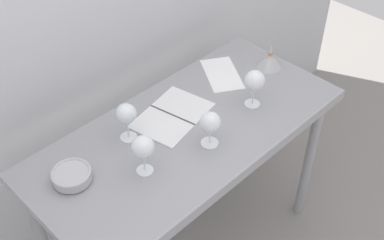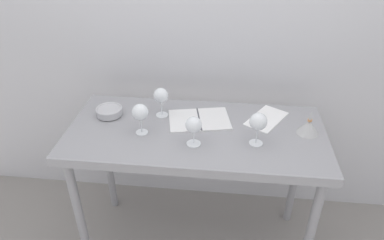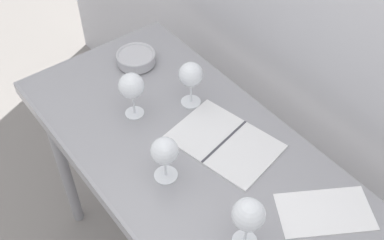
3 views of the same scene
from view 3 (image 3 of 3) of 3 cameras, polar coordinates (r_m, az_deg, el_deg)
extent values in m
cube|color=gray|center=(1.54, 0.90, -4.75)|extent=(1.40, 0.64, 0.04)
cube|color=gray|center=(1.44, -9.51, -10.93)|extent=(1.40, 0.01, 0.05)
cylinder|color=gray|center=(2.18, -15.28, -5.04)|extent=(0.05, 0.05, 0.86)
cylinder|color=gray|center=(2.32, -3.98, 0.90)|extent=(0.05, 0.05, 0.86)
cylinder|color=white|center=(1.47, -3.13, -6.65)|extent=(0.07, 0.07, 0.00)
cylinder|color=white|center=(1.44, -3.19, -5.67)|extent=(0.01, 0.01, 0.08)
sphere|color=white|center=(1.38, -3.31, -3.76)|extent=(0.08, 0.08, 0.08)
cylinder|color=maroon|center=(1.39, -3.29, -4.15)|extent=(0.06, 0.06, 0.02)
cylinder|color=white|center=(1.31, 6.50, -13.21)|extent=(0.01, 0.01, 0.09)
sphere|color=white|center=(1.24, 6.82, -11.21)|extent=(0.09, 0.09, 0.09)
cylinder|color=maroon|center=(1.25, 6.76, -11.60)|extent=(0.06, 0.06, 0.03)
cylinder|color=white|center=(1.66, -6.91, 0.84)|extent=(0.07, 0.07, 0.00)
cylinder|color=white|center=(1.63, -7.04, 1.98)|extent=(0.01, 0.01, 0.09)
sphere|color=white|center=(1.58, -7.30, 4.10)|extent=(0.09, 0.09, 0.09)
cylinder|color=maroon|center=(1.59, -7.25, 3.69)|extent=(0.06, 0.06, 0.02)
cylinder|color=white|center=(1.69, -0.14, 2.20)|extent=(0.07, 0.07, 0.00)
cylinder|color=white|center=(1.66, -0.14, 3.38)|extent=(0.01, 0.01, 0.09)
sphere|color=white|center=(1.60, -0.15, 5.52)|extent=(0.08, 0.08, 0.08)
cylinder|color=maroon|center=(1.61, -0.14, 5.12)|extent=(0.06, 0.06, 0.03)
cube|color=white|center=(1.59, 1.52, -1.16)|extent=(0.21, 0.26, 0.01)
cube|color=white|center=(1.53, 6.45, -4.16)|extent=(0.21, 0.26, 0.01)
cube|color=#3F3F47|center=(1.56, 3.93, -2.63)|extent=(0.06, 0.23, 0.01)
cube|color=white|center=(1.45, 15.68, -10.54)|extent=(0.27, 0.31, 0.00)
cylinder|color=#4C4C4C|center=(1.86, -6.67, 6.82)|extent=(0.13, 0.13, 0.01)
cylinder|color=#B7B7BC|center=(1.85, -6.73, 7.34)|extent=(0.15, 0.15, 0.04)
torus|color=#B7B7BC|center=(1.84, -6.78, 7.80)|extent=(0.15, 0.15, 0.01)
camera|label=1|loc=(1.91, -67.27, 31.13)|focal=46.15mm
camera|label=2|loc=(1.15, -90.54, -7.48)|focal=33.05mm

